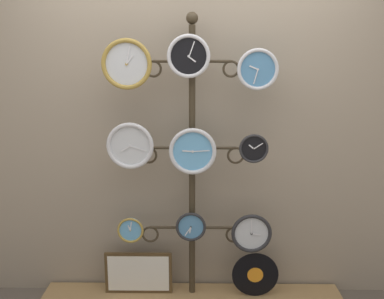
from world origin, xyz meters
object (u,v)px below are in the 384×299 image
clock_bottom_center (191,227)px  clock_middle_right (254,148)px  clock_bottom_right (251,233)px  clock_top_left (127,64)px  clock_top_right (258,69)px  picture_frame (138,273)px  display_stand (192,199)px  vinyl_record (255,275)px  clock_bottom_left (131,230)px  clock_middle_center (193,151)px  clock_middle_left (130,146)px  clock_top_center (189,56)px

clock_bottom_center → clock_middle_right: bearing=-3.3°
clock_bottom_right → clock_top_left: bearing=-178.7°
clock_top_right → clock_top_left: bearing=-178.8°
clock_bottom_center → picture_frame: size_ratio=0.43×
display_stand → clock_top_right: (0.43, -0.08, 0.91)m
clock_top_right → vinyl_record: (0.03, 0.03, -1.47)m
clock_bottom_left → picture_frame: (0.04, 0.06, -0.36)m
clock_middle_center → clock_middle_left: bearing=179.6°
clock_bottom_left → vinyl_record: (0.89, 0.02, -0.35)m
clock_middle_left → clock_bottom_center: 0.71m
clock_top_right → clock_middle_center: 0.69m
clock_top_center → clock_middle_left: 0.71m
clock_top_left → clock_top_right: (0.85, 0.02, -0.03)m
display_stand → clock_middle_right: (0.41, -0.11, 0.39)m
clock_bottom_left → clock_bottom_center: (0.43, -0.01, 0.03)m
clock_bottom_center → picture_frame: (-0.39, 0.07, -0.39)m
clock_top_right → clock_middle_center: (-0.42, -0.01, -0.54)m
clock_middle_right → vinyl_record: bearing=49.8°
clock_bottom_center → clock_bottom_right: clock_bottom_center is taller
clock_bottom_center → picture_frame: 0.56m
clock_top_center → clock_bottom_right: bearing=3.6°
clock_middle_center → clock_middle_right: clock_middle_center is taller
clock_top_left → clock_bottom_left: bearing=119.6°
clock_middle_left → clock_bottom_center: (0.41, 0.00, -0.58)m
clock_bottom_left → vinyl_record: bearing=1.3°
clock_top_left → clock_bottom_left: clock_top_left is taller
clock_bottom_center → vinyl_record: size_ratio=0.63×
clock_middle_left → clock_top_left: bearing=-106.2°
clock_middle_left → clock_bottom_center: clock_middle_left is taller
clock_top_center → clock_bottom_right: 1.30m
display_stand → clock_bottom_center: (-0.01, -0.09, -0.17)m
clock_top_center → vinyl_record: bearing=6.2°
clock_middle_right → clock_bottom_left: size_ratio=1.05×
clock_top_left → clock_middle_center: (0.43, 0.01, -0.58)m
clock_top_center → vinyl_record: 1.63m
clock_bottom_right → vinyl_record: bearing=32.0°
clock_middle_center → picture_frame: 1.02m
display_stand → clock_middle_left: display_stand is taller
vinyl_record → clock_top_left: bearing=-177.1°
clock_middle_center → clock_bottom_center: bearing=165.6°
clock_bottom_right → picture_frame: clock_bottom_right is taller
clock_top_left → vinyl_record: clock_top_left is taller
clock_top_center → clock_top_right: (0.45, 0.03, -0.08)m
clock_middle_left → vinyl_record: size_ratio=0.95×
display_stand → clock_middle_right: size_ratio=10.48×
clock_top_center → clock_bottom_center: clock_top_center is taller
clock_middle_left → clock_middle_right: 0.83m
clock_middle_center → clock_middle_right: size_ratio=1.63×
clock_middle_left → clock_bottom_left: bearing=149.0°
clock_bottom_center → clock_bottom_left: bearing=178.6°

